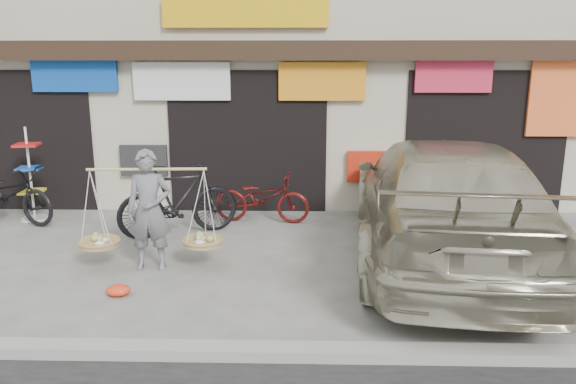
{
  "coord_description": "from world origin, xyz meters",
  "views": [
    {
      "loc": [
        1.04,
        -7.11,
        2.98
      ],
      "look_at": [
        0.83,
        0.9,
        1.01
      ],
      "focal_mm": 35.0,
      "sensor_mm": 36.0,
      "label": 1
    }
  ],
  "objects_px": {
    "bike_1": "(178,200)",
    "display_rack": "(31,183)",
    "bike_0": "(9,194)",
    "street_vendor": "(150,215)",
    "bike_2": "(262,198)",
    "suv": "(443,199)"
  },
  "relations": [
    {
      "from": "street_vendor",
      "to": "display_rack",
      "type": "relative_size",
      "value": 1.17
    },
    {
      "from": "bike_0",
      "to": "display_rack",
      "type": "distance_m",
      "value": 0.41
    },
    {
      "from": "street_vendor",
      "to": "display_rack",
      "type": "xyz_separation_m",
      "value": [
        -2.82,
        2.36,
        -0.1
      ]
    },
    {
      "from": "street_vendor",
      "to": "bike_0",
      "type": "bearing_deg",
      "value": 142.08
    },
    {
      "from": "bike_0",
      "to": "bike_2",
      "type": "relative_size",
      "value": 1.17
    },
    {
      "from": "bike_1",
      "to": "suv",
      "type": "height_order",
      "value": "suv"
    },
    {
      "from": "bike_1",
      "to": "street_vendor",
      "type": "bearing_deg",
      "value": 152.91
    },
    {
      "from": "suv",
      "to": "display_rack",
      "type": "height_order",
      "value": "suv"
    },
    {
      "from": "bike_1",
      "to": "display_rack",
      "type": "distance_m",
      "value": 3.01
    },
    {
      "from": "bike_1",
      "to": "bike_2",
      "type": "xyz_separation_m",
      "value": [
        1.35,
        0.8,
        -0.16
      ]
    },
    {
      "from": "display_rack",
      "to": "street_vendor",
      "type": "bearing_deg",
      "value": -39.94
    },
    {
      "from": "bike_0",
      "to": "suv",
      "type": "xyz_separation_m",
      "value": [
        7.38,
        -1.61,
        0.37
      ]
    },
    {
      "from": "bike_1",
      "to": "display_rack",
      "type": "xyz_separation_m",
      "value": [
        -2.89,
        0.85,
        0.08
      ]
    },
    {
      "from": "bike_0",
      "to": "bike_1",
      "type": "xyz_separation_m",
      "value": [
        3.22,
        -0.67,
        0.08
      ]
    },
    {
      "from": "bike_0",
      "to": "bike_2",
      "type": "height_order",
      "value": "bike_0"
    },
    {
      "from": "bike_1",
      "to": "bike_2",
      "type": "height_order",
      "value": "bike_1"
    },
    {
      "from": "bike_0",
      "to": "bike_2",
      "type": "bearing_deg",
      "value": -67.96
    },
    {
      "from": "street_vendor",
      "to": "bike_2",
      "type": "bearing_deg",
      "value": 55.21
    },
    {
      "from": "street_vendor",
      "to": "display_rack",
      "type": "distance_m",
      "value": 3.68
    },
    {
      "from": "bike_0",
      "to": "bike_2",
      "type": "distance_m",
      "value": 4.57
    },
    {
      "from": "street_vendor",
      "to": "bike_1",
      "type": "relative_size",
      "value": 0.99
    },
    {
      "from": "bike_1",
      "to": "bike_0",
      "type": "bearing_deg",
      "value": 53.77
    }
  ]
}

